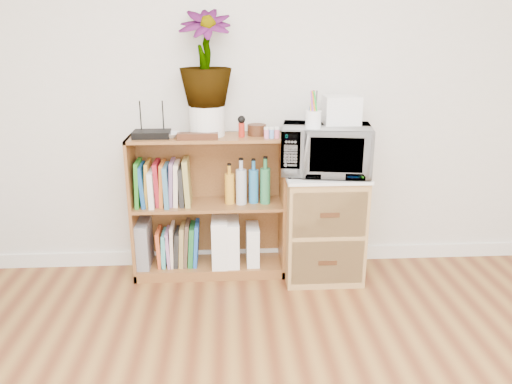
{
  "coord_description": "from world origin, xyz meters",
  "views": [
    {
      "loc": [
        -0.22,
        -1.03,
        1.58
      ],
      "look_at": [
        -0.04,
        1.95,
        0.62
      ],
      "focal_mm": 35.0,
      "sensor_mm": 36.0,
      "label": 1
    }
  ],
  "objects": [
    {
      "name": "kokeshi_doll",
      "position": [
        -0.13,
        2.06,
        0.99
      ],
      "size": [
        0.04,
        0.04,
        0.09
      ],
      "primitive_type": "cylinder",
      "color": "#A01F13",
      "rests_on": "bookshelf"
    },
    {
      "name": "cookbooks",
      "position": [
        -0.64,
        2.1,
        0.64
      ],
      "size": [
        0.35,
        0.2,
        0.31
      ],
      "color": "#268022",
      "rests_on": "bookshelf"
    },
    {
      "name": "magazine_holder_mid",
      "position": [
        -0.2,
        2.09,
        0.22
      ],
      "size": [
        0.1,
        0.25,
        0.31
      ],
      "primitive_type": "cube",
      "color": "white",
      "rests_on": "bookshelf"
    },
    {
      "name": "plant_pot",
      "position": [
        -0.35,
        2.12,
        1.04
      ],
      "size": [
        0.22,
        0.22,
        0.19
      ],
      "primitive_type": "cylinder",
      "color": "white",
      "rests_on": "bookshelf"
    },
    {
      "name": "white_bowl",
      "position": [
        -0.58,
        2.07,
        0.97
      ],
      "size": [
        0.13,
        0.13,
        0.03
      ],
      "primitive_type": "imported",
      "color": "silver",
      "rests_on": "bookshelf"
    },
    {
      "name": "file_box",
      "position": [
        -0.8,
        2.1,
        0.22
      ],
      "size": [
        0.09,
        0.25,
        0.31
      ],
      "primitive_type": "cube",
      "color": "gray",
      "rests_on": "bookshelf"
    },
    {
      "name": "bookshelf",
      "position": [
        -0.35,
        2.1,
        0.47
      ],
      "size": [
        1.0,
        0.3,
        0.95
      ],
      "primitive_type": "cube",
      "color": "brown",
      "rests_on": "ground"
    },
    {
      "name": "small_appliance",
      "position": [
        0.5,
        2.07,
        1.11
      ],
      "size": [
        0.22,
        0.18,
        0.18
      ],
      "primitive_type": "cube",
      "color": "white",
      "rests_on": "microwave"
    },
    {
      "name": "paint_jars",
      "position": [
        0.06,
        2.01,
        0.98
      ],
      "size": [
        0.12,
        0.04,
        0.06
      ],
      "primitive_type": "cube",
      "color": "#CB7185",
      "rests_on": "bookshelf"
    },
    {
      "name": "skirting_board",
      "position": [
        0.0,
        2.24,
        0.05
      ],
      "size": [
        4.0,
        0.02,
        0.1
      ],
      "primitive_type": "cube",
      "color": "white",
      "rests_on": "ground"
    },
    {
      "name": "liquor_bottles",
      "position": [
        -0.09,
        2.1,
        0.64
      ],
      "size": [
        0.3,
        0.07,
        0.3
      ],
      "color": "gold",
      "rests_on": "bookshelf"
    },
    {
      "name": "magazine_holder_left",
      "position": [
        -0.28,
        2.09,
        0.23
      ],
      "size": [
        0.1,
        0.26,
        0.33
      ],
      "primitive_type": "cube",
      "color": "white",
      "rests_on": "bookshelf"
    },
    {
      "name": "lower_books",
      "position": [
        -0.56,
        2.1,
        0.2
      ],
      "size": [
        0.29,
        0.19,
        0.3
      ],
      "color": "#CE4D24",
      "rests_on": "bookshelf"
    },
    {
      "name": "microwave",
      "position": [
        0.4,
        2.02,
        0.87
      ],
      "size": [
        0.6,
        0.46,
        0.3
      ],
      "primitive_type": "imported",
      "rotation": [
        0.0,
        0.0,
        -0.16
      ],
      "color": "silver",
      "rests_on": "wicker_unit"
    },
    {
      "name": "wicker_unit",
      "position": [
        0.4,
        2.02,
        0.35
      ],
      "size": [
        0.5,
        0.45,
        0.7
      ],
      "primitive_type": "cube",
      "color": "#9E7542",
      "rests_on": "ground"
    },
    {
      "name": "wooden_bowl",
      "position": [
        -0.03,
        2.11,
        0.98
      ],
      "size": [
        0.12,
        0.12,
        0.07
      ],
      "primitive_type": "cylinder",
      "color": "#371F0F",
      "rests_on": "bookshelf"
    },
    {
      "name": "router",
      "position": [
        -0.69,
        2.08,
        0.97
      ],
      "size": [
        0.23,
        0.16,
        0.04
      ],
      "primitive_type": "cube",
      "color": "black",
      "rests_on": "bookshelf"
    },
    {
      "name": "pen_cup",
      "position": [
        0.3,
        1.94,
        1.08
      ],
      "size": [
        0.09,
        0.09,
        0.1
      ],
      "primitive_type": "cylinder",
      "color": "white",
      "rests_on": "microwave"
    },
    {
      "name": "potted_plant",
      "position": [
        -0.35,
        2.12,
        1.43
      ],
      "size": [
        0.32,
        0.32,
        0.58
      ],
      "primitive_type": "imported",
      "color": "#33732E",
      "rests_on": "plant_pot"
    },
    {
      "name": "magazine_holder_right",
      "position": [
        -0.06,
        2.09,
        0.2
      ],
      "size": [
        0.08,
        0.21,
        0.27
      ],
      "primitive_type": "cube",
      "color": "white",
      "rests_on": "bookshelf"
    },
    {
      "name": "trinket_box",
      "position": [
        -0.4,
        2.0,
        0.97
      ],
      "size": [
        0.25,
        0.06,
        0.04
      ],
      "primitive_type": "cube",
      "color": "#361C0E",
      "rests_on": "bookshelf"
    }
  ]
}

